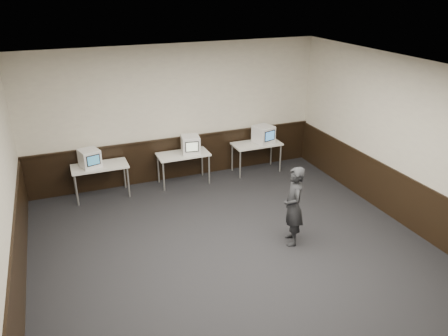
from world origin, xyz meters
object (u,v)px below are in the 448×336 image
object	(u,v)px
emac_left	(90,158)
person	(293,206)
desk_right	(257,146)
emac_center	(191,144)
desk_left	(100,168)
emac_right	(264,134)
desk_center	(183,156)

from	to	relation	value
emac_left	person	size ratio (longest dim) A/B	0.34
desk_right	person	size ratio (longest dim) A/B	0.80
emac_center	person	distance (m)	3.32
emac_left	person	xyz separation A→B (m)	(3.17, -3.20, -0.20)
desk_left	emac_center	xyz separation A→B (m)	(2.09, -0.01, 0.28)
emac_center	desk_left	bearing A→B (deg)	-171.12
desk_right	emac_right	distance (m)	0.34
desk_center	emac_right	distance (m)	2.09
desk_left	emac_center	world-z (taller)	emac_center
emac_center	person	world-z (taller)	person
emac_left	person	distance (m)	4.51
person	desk_right	bearing A→B (deg)	-177.10
desk_center	emac_left	xyz separation A→B (m)	(-2.08, -0.00, 0.27)
desk_left	emac_center	distance (m)	2.10
emac_right	emac_center	bearing A→B (deg)	164.76
desk_left	emac_right	xyz separation A→B (m)	(3.97, -0.01, 0.29)
emac_left	emac_right	world-z (taller)	emac_right
emac_center	emac_right	size ratio (longest dim) A/B	0.90
emac_left	person	bearing A→B (deg)	-61.21
desk_left	person	distance (m)	4.38
desk_right	emac_left	bearing A→B (deg)	-179.98
desk_left	desk_center	distance (m)	1.90
desk_right	emac_left	distance (m)	3.99
emac_right	person	xyz separation A→B (m)	(-0.98, -3.18, -0.22)
emac_center	person	xyz separation A→B (m)	(0.90, -3.19, -0.21)
desk_center	emac_right	xyz separation A→B (m)	(2.07, -0.01, 0.29)
person	emac_left	bearing A→B (deg)	-118.11
desk_center	desk_right	distance (m)	1.90
desk_left	emac_center	bearing A→B (deg)	-0.33
desk_center	desk_right	bearing A→B (deg)	0.00
desk_left	emac_right	size ratio (longest dim) A/B	2.19
desk_center	emac_right	world-z (taller)	emac_right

